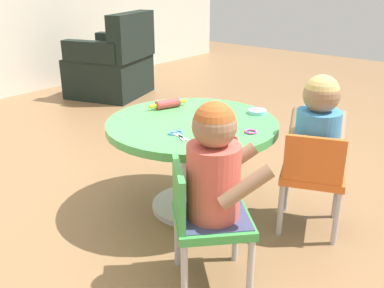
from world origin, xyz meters
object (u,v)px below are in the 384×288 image
at_px(seated_child_right, 318,128).
at_px(armchair_dark, 113,66).
at_px(craft_table, 192,143).
at_px(craft_scissors, 178,135).
at_px(child_chair_right, 313,175).
at_px(child_chair_left, 204,219).
at_px(rolling_pin, 168,104).
at_px(seated_child_left, 215,166).

distance_m(seated_child_right, armchair_dark, 2.94).
relative_size(seated_child_right, armchair_dark, 0.56).
bearing_deg(craft_table, craft_scissors, -158.47).
bearing_deg(child_chair_right, craft_scissors, 128.69).
xyz_separation_m(child_chair_right, seated_child_right, (0.04, 0.02, 0.23)).
height_order(child_chair_right, craft_scissors, child_chair_right).
bearing_deg(child_chair_left, rolling_pin, 51.68).
height_order(rolling_pin, craft_scissors, rolling_pin).
relative_size(child_chair_left, child_chair_right, 1.00).
xyz_separation_m(child_chair_left, child_chair_right, (0.65, -0.16, 0.00)).
xyz_separation_m(child_chair_left, seated_child_left, (0.03, -0.03, 0.23)).
distance_m(child_chair_left, child_chair_right, 0.67).
height_order(child_chair_left, seated_child_right, seated_child_right).
xyz_separation_m(armchair_dark, craft_scissors, (-1.52, -2.23, 0.20)).
height_order(child_chair_left, child_chair_right, same).
bearing_deg(craft_scissors, child_chair_right, -51.31).
xyz_separation_m(seated_child_right, rolling_pin, (-0.15, 0.83, -0.00)).
bearing_deg(child_chair_right, child_chair_left, 166.49).
bearing_deg(rolling_pin, child_chair_right, -82.50).
bearing_deg(seated_child_right, craft_scissors, 131.98).
bearing_deg(child_chair_right, seated_child_right, 22.21).
relative_size(craft_table, rolling_pin, 3.96).
relative_size(craft_table, armchair_dark, 0.98).
bearing_deg(child_chair_left, craft_scissors, 55.21).
relative_size(child_chair_right, craft_scissors, 3.76).
relative_size(child_chair_left, seated_child_right, 1.05).
bearing_deg(craft_scissors, rolling_pin, 48.29).
distance_m(craft_table, craft_scissors, 0.25).
bearing_deg(seated_child_right, rolling_pin, 100.13).
distance_m(craft_table, rolling_pin, 0.31).
distance_m(child_chair_right, seated_child_right, 0.23).
bearing_deg(craft_scissors, seated_child_right, -48.02).
bearing_deg(craft_table, child_chair_left, -136.05).
distance_m(child_chair_left, craft_scissors, 0.48).
relative_size(craft_table, seated_child_left, 1.74).
xyz_separation_m(craft_table, seated_child_left, (-0.42, -0.46, 0.15)).
bearing_deg(rolling_pin, seated_child_right, -79.87).
bearing_deg(craft_scissors, seated_child_left, -119.60).
bearing_deg(child_chair_right, armchair_dark, 67.92).
relative_size(armchair_dark, rolling_pin, 4.04).
bearing_deg(seated_child_right, child_chair_right, -157.79).
height_order(seated_child_left, armchair_dark, armchair_dark).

